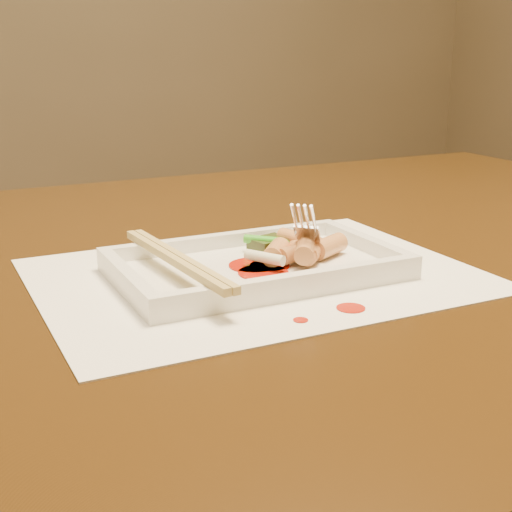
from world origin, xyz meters
name	(u,v)px	position (x,y,z in m)	size (l,w,h in m)	color
table	(248,339)	(0.00, 0.00, 0.65)	(1.40, 0.90, 0.75)	black
placemat	(256,275)	(-0.03, -0.08, 0.75)	(0.40, 0.30, 0.00)	white
sauce_splatter_a	(351,308)	(0.00, -0.20, 0.75)	(0.02, 0.02, 0.00)	#AD1405
sauce_splatter_b	(301,320)	(-0.05, -0.20, 0.75)	(0.01, 0.01, 0.00)	#AD1405
plate_base	(256,270)	(-0.03, -0.08, 0.76)	(0.26, 0.16, 0.01)	white
plate_rim_far	(224,240)	(-0.03, -0.01, 0.77)	(0.26, 0.01, 0.01)	white
plate_rim_near	(295,282)	(-0.03, -0.16, 0.77)	(0.26, 0.01, 0.01)	white
plate_rim_left	(127,277)	(-0.15, -0.08, 0.77)	(0.01, 0.14, 0.01)	white
plate_rim_right	(366,243)	(0.09, -0.08, 0.77)	(0.01, 0.14, 0.01)	white
veg_piece	(270,244)	(0.00, -0.04, 0.77)	(0.04, 0.03, 0.01)	black
scallion_white	(265,258)	(-0.03, -0.10, 0.77)	(0.01, 0.01, 0.04)	#EAEACC
scallion_green	(285,242)	(0.01, -0.06, 0.77)	(0.01, 0.01, 0.09)	#299518
chopstick_a	(173,260)	(-0.11, -0.08, 0.78)	(0.01, 0.20, 0.01)	tan
chopstick_b	(181,258)	(-0.10, -0.08, 0.78)	(0.01, 0.20, 0.01)	tan
fork	(313,179)	(0.04, -0.06, 0.83)	(0.09, 0.10, 0.14)	silver
sauce_blob_0	(254,265)	(-0.03, -0.08, 0.76)	(0.05, 0.05, 0.00)	#AD1405
sauce_blob_1	(270,266)	(-0.02, -0.09, 0.76)	(0.04, 0.04, 0.00)	#AD1405
sauce_blob_2	(263,273)	(-0.03, -0.10, 0.76)	(0.05, 0.05, 0.00)	#AD1405
rice_cake_0	(296,253)	(0.01, -0.09, 0.77)	(0.02, 0.02, 0.04)	tan
rice_cake_1	(314,250)	(0.03, -0.09, 0.77)	(0.02, 0.02, 0.04)	tan
rice_cake_2	(305,250)	(0.01, -0.10, 0.78)	(0.02, 0.02, 0.04)	tan
rice_cake_3	(328,246)	(0.05, -0.08, 0.77)	(0.02, 0.02, 0.04)	tan
rice_cake_4	(301,251)	(0.01, -0.09, 0.77)	(0.02, 0.02, 0.05)	tan
rice_cake_5	(299,240)	(0.02, -0.07, 0.78)	(0.02, 0.02, 0.04)	tan
rice_cake_6	(276,252)	(-0.01, -0.08, 0.77)	(0.02, 0.02, 0.04)	tan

